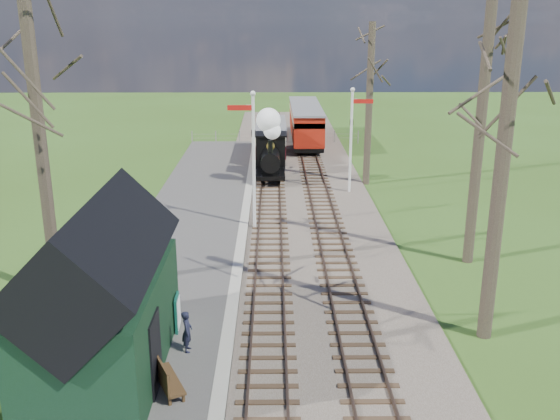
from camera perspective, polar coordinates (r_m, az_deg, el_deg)
The scene contains 18 objects.
distant_hills at distance 79.33m, azimuth 0.31°, elevation -1.48°, with size 114.40×48.00×22.02m.
ballast_bed at distance 34.04m, azimuth 1.32°, elevation 1.61°, with size 8.00×60.00×0.10m, color brown.
track_near at distance 34.01m, azimuth -0.87°, elevation 1.68°, with size 1.60×60.00×0.15m.
track_far at distance 34.10m, azimuth 3.50°, elevation 1.69°, with size 1.60×60.00×0.15m.
platform at distance 26.64m, azimuth -8.50°, elevation -2.96°, with size 5.00×44.00×0.20m, color #474442.
coping_strip at distance 26.42m, azimuth -3.55°, elevation -2.96°, with size 0.40×44.00×0.21m, color #B2AD9E.
station_shed at distance 16.91m, azimuth -16.01°, elevation -7.70°, with size 3.25×6.30×4.78m.
semaphore_near at distance 27.36m, azimuth -2.57°, elevation 5.43°, with size 1.22×0.24×6.22m.
semaphore_far at distance 33.55m, azimuth 6.65°, elevation 7.05°, with size 1.22×0.24×5.72m.
bare_trees at distance 21.28m, azimuth 2.55°, elevation 6.38°, with size 15.51×22.39×12.00m.
fence_line at distance 47.56m, azimuth -0.45°, elevation 6.72°, with size 12.60×0.08×1.00m.
locomotive at distance 36.09m, azimuth -0.89°, elevation 5.68°, with size 1.72×4.01×4.29m.
coach at distance 42.14m, azimuth -0.84°, elevation 6.62°, with size 2.00×6.87×2.11m.
red_carriage_a at distance 44.89m, azimuth 2.52°, elevation 7.44°, with size 2.22×5.50×2.34m.
red_carriage_b at distance 50.31m, azimuth 2.19°, elevation 8.50°, with size 2.22×5.50×2.34m.
sign_board at distance 19.15m, azimuth -9.35°, elevation -9.24°, with size 0.12×0.74×1.09m.
bench at distance 16.40m, azimuth -10.56°, elevation -14.63°, with size 1.08×1.63×0.91m.
person at distance 17.93m, azimuth -8.49°, elevation -10.91°, with size 0.44×0.29×1.21m, color black.
Camera 1 is at (0.17, -10.77, 9.20)m, focal length 40.00 mm.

